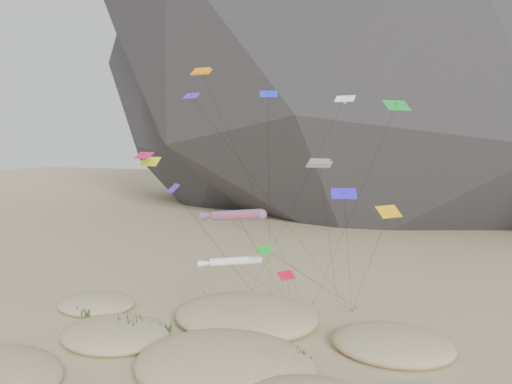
# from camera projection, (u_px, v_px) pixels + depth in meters

# --- Properties ---
(dunes) EXTENTS (50.37, 35.97, 3.90)m
(dunes) POSITION_uv_depth(u_px,v_px,m) (209.00, 357.00, 45.56)
(dunes) COLOR #CCB789
(dunes) RESTS_ON ground
(dune_grass) EXTENTS (41.24, 28.64, 1.56)m
(dune_grass) POSITION_uv_depth(u_px,v_px,m) (208.00, 361.00, 44.45)
(dune_grass) COLOR black
(dune_grass) RESTS_ON ground
(kite_stakes) EXTENTS (25.05, 4.39, 0.30)m
(kite_stakes) POSITION_uv_depth(u_px,v_px,m) (303.00, 302.00, 62.57)
(kite_stakes) COLOR #3F2D1E
(kite_stakes) RESTS_ON ground
(rainbow_tube_kite) EXTENTS (7.07, 13.68, 14.09)m
(rainbow_tube_kite) POSITION_uv_depth(u_px,v_px,m) (235.00, 215.00, 47.96)
(rainbow_tube_kite) COLOR #F64419
(rainbow_tube_kite) RESTS_ON ground
(white_tube_kite) EXTENTS (6.03, 16.63, 9.44)m
(white_tube_kite) POSITION_uv_depth(u_px,v_px,m) (232.00, 261.00, 48.20)
(white_tube_kite) COLOR white
(white_tube_kite) RESTS_ON ground
(orange_parafoil) EXTENTS (8.78, 13.61, 28.46)m
(orange_parafoil) POSITION_uv_depth(u_px,v_px,m) (203.00, 76.00, 55.21)
(orange_parafoil) COLOR orange
(orange_parafoil) RESTS_ON ground
(multi_parafoil) EXTENTS (2.49, 11.36, 18.73)m
(multi_parafoil) POSITION_uv_depth(u_px,v_px,m) (320.00, 165.00, 47.93)
(multi_parafoil) COLOR red
(multi_parafoil) RESTS_ON ground
(delta_kites) EXTENTS (26.46, 22.71, 25.44)m
(delta_kites) POSITION_uv_depth(u_px,v_px,m) (277.00, 169.00, 48.36)
(delta_kites) COLOR #EEA10C
(delta_kites) RESTS_ON ground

